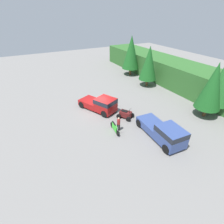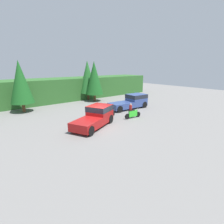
{
  "view_description": "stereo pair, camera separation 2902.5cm",
  "coord_description": "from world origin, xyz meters",
  "px_view_note": "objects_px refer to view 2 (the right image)",
  "views": [
    {
      "loc": [
        18.27,
        -7.75,
        11.54
      ],
      "look_at": [
        2.44,
        0.67,
        0.95
      ],
      "focal_mm": 28.0,
      "sensor_mm": 36.0,
      "label": 1
    },
    {
      "loc": [
        -9.56,
        -13.79,
        5.91
      ],
      "look_at": [
        2.44,
        0.67,
        0.95
      ],
      "focal_mm": 28.0,
      "sensor_mm": 36.0,
      "label": 2
    }
  ],
  "objects_px": {
    "dirt_bike": "(133,114)",
    "rider_person": "(131,110)",
    "quad_atv": "(107,112)",
    "pickup_truck_second": "(132,101)",
    "pickup_truck_red": "(96,116)"
  },
  "relations": [
    {
      "from": "quad_atv",
      "to": "dirt_bike",
      "type": "bearing_deg",
      "value": -85.72
    },
    {
      "from": "pickup_truck_red",
      "to": "pickup_truck_second",
      "type": "height_order",
      "value": "same"
    },
    {
      "from": "quad_atv",
      "to": "rider_person",
      "type": "xyz_separation_m",
      "value": [
        1.86,
        -2.04,
        0.42
      ]
    },
    {
      "from": "pickup_truck_red",
      "to": "rider_person",
      "type": "xyz_separation_m",
      "value": [
        4.84,
        -0.14,
        -0.12
      ]
    },
    {
      "from": "pickup_truck_red",
      "to": "quad_atv",
      "type": "distance_m",
      "value": 3.58
    },
    {
      "from": "dirt_bike",
      "to": "rider_person",
      "type": "distance_m",
      "value": 0.62
    },
    {
      "from": "quad_atv",
      "to": "rider_person",
      "type": "distance_m",
      "value": 2.79
    },
    {
      "from": "pickup_truck_second",
      "to": "dirt_bike",
      "type": "relative_size",
      "value": 2.63
    },
    {
      "from": "pickup_truck_second",
      "to": "rider_person",
      "type": "xyz_separation_m",
      "value": [
        -3.52,
        -3.21,
        -0.12
      ]
    },
    {
      "from": "dirt_bike",
      "to": "rider_person",
      "type": "relative_size",
      "value": 1.35
    },
    {
      "from": "pickup_truck_red",
      "to": "dirt_bike",
      "type": "xyz_separation_m",
      "value": [
        4.8,
        -0.58,
        -0.54
      ]
    },
    {
      "from": "pickup_truck_red",
      "to": "rider_person",
      "type": "height_order",
      "value": "pickup_truck_red"
    },
    {
      "from": "dirt_bike",
      "to": "rider_person",
      "type": "bearing_deg",
      "value": 90.37
    },
    {
      "from": "pickup_truck_second",
      "to": "rider_person",
      "type": "distance_m",
      "value": 4.77
    },
    {
      "from": "pickup_truck_second",
      "to": "dirt_bike",
      "type": "distance_m",
      "value": 5.14
    }
  ]
}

